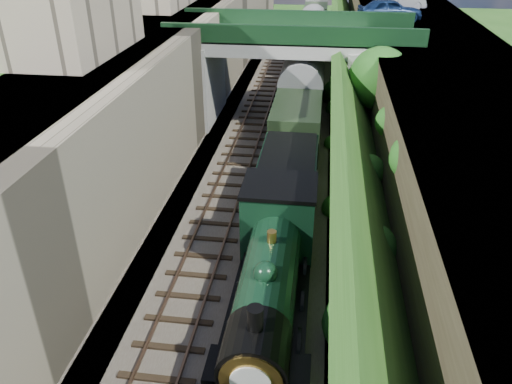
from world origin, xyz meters
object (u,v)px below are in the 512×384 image
Objects in this scene: road_bridge at (299,67)px; tender at (287,186)px; tree at (381,80)px; car_blue at (390,10)px; locomotive at (271,277)px; car_silver at (401,1)px.

tender is (0.26, -12.55, -2.46)m from road_bridge.
tree is 9.73m from tender.
tender is (-4.71, -7.96, -3.03)m from tree.
tree is 1.10× the size of tender.
car_blue reaches higher than road_bridge.
tree reaches higher than locomotive.
car_silver is (2.56, 15.17, 2.27)m from tree.
car_blue is at bearing 76.92° from locomotive.
locomotive is (-7.28, -30.49, -5.03)m from car_silver.
tree is 1.44× the size of car_blue.
locomotive is at bearing -89.26° from road_bridge.
tree is 1.63× the size of car_silver.
tree is (4.97, -4.59, 0.57)m from road_bridge.
locomotive is (-5.87, -25.25, -5.14)m from car_blue.
car_silver is 0.40× the size of locomotive.
car_silver is 31.75m from locomotive.
locomotive is 7.37m from tender.
road_bridge reaches higher than tree.
road_bridge is 2.42× the size of tree.
road_bridge is 8.65m from car_blue.
road_bridge reaches higher than tender.
car_blue is 19.59m from tender.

